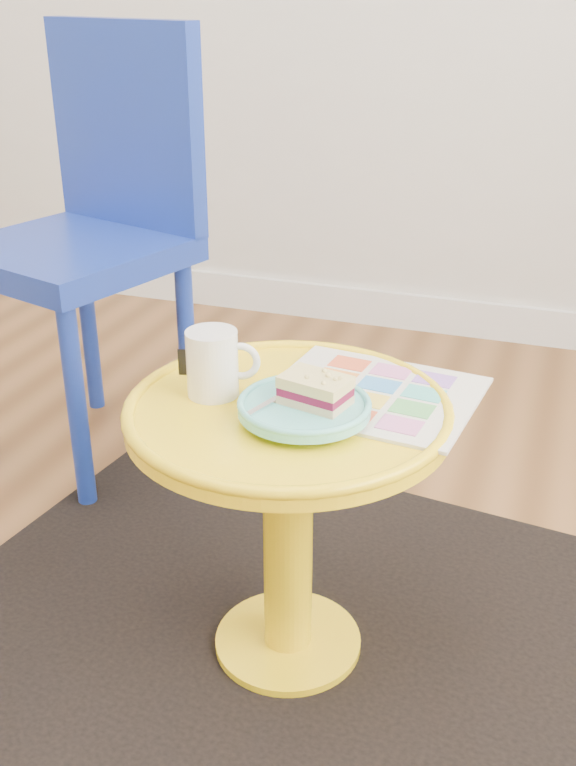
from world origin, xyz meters
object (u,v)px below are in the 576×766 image
(newspaper, at_px, (373,394))
(side_table, at_px, (288,482))
(chair, at_px, (95,219))
(mug, at_px, (214,361))
(plate, at_px, (304,408))

(newspaper, bearing_deg, side_table, -137.50)
(chair, height_order, mug, chair)
(mug, bearing_deg, side_table, -16.53)
(side_table, height_order, plate, plate)
(side_table, relative_size, chair, 0.51)
(chair, bearing_deg, newspaper, -15.70)
(side_table, bearing_deg, chair, 139.14)
(side_table, relative_size, newspaper, 1.58)
(chair, xyz_separation_m, mug, (0.54, -0.57, -0.04))
(plate, bearing_deg, newspaper, 55.93)
(mug, bearing_deg, chair, 119.51)
(side_table, bearing_deg, plate, -40.89)
(newspaper, distance_m, mug, 0.25)
(mug, bearing_deg, plate, -27.00)
(chair, distance_m, newspaper, 0.92)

